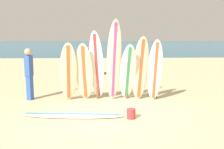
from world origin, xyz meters
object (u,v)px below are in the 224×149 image
object	(u,v)px
surfboard_rack	(112,80)
sand_bucket	(131,114)
surfboard_leaning_far_left	(68,73)
surfboard_leaning_center_right	(128,73)
surfboard_leaning_right	(141,69)
surfboard_leaning_far_right	(155,71)
small_boat_offshore	(88,51)
surfboard_leaning_center_left	(97,66)
surfboard_lying_on_sand	(73,115)
beachgoer_standing	(29,72)
surfboard_leaning_left	(84,72)
surfboard_leaning_center	(114,61)

from	to	relation	value
surfboard_rack	sand_bucket	distance (m)	2.18
surfboard_leaning_far_left	surfboard_leaning_center_right	xyz separation A→B (m)	(1.89, 0.06, -0.02)
surfboard_leaning_center_right	surfboard_leaning_right	distance (m)	0.44
surfboard_leaning_far_right	small_boat_offshore	size ratio (longest dim) A/B	0.84
surfboard_leaning_center_left	surfboard_leaning_far_right	xyz separation A→B (m)	(1.86, -0.17, -0.13)
surfboard_lying_on_sand	sand_bucket	distance (m)	1.55
surfboard_lying_on_sand	surfboard_leaning_center_left	bearing A→B (deg)	68.71
surfboard_leaning_center_left	small_boat_offshore	bearing A→B (deg)	93.91
surfboard_leaning_far_left	surfboard_leaning_far_right	size ratio (longest dim) A/B	0.96
surfboard_leaning_center_left	beachgoer_standing	xyz separation A→B (m)	(-2.24, 0.23, -0.20)
surfboard_leaning_far_left	sand_bucket	distance (m)	2.59
surfboard_rack	surfboard_leaning_far_left	world-z (taller)	surfboard_leaning_far_left
surfboard_leaning_far_right	beachgoer_standing	distance (m)	4.12
surfboard_leaning_left	sand_bucket	distance (m)	2.34
surfboard_leaning_right	sand_bucket	world-z (taller)	surfboard_leaning_right
surfboard_leaning_far_left	sand_bucket	world-z (taller)	surfboard_leaning_far_left
surfboard_leaning_left	surfboard_leaning_right	xyz separation A→B (m)	(1.82, 0.02, 0.10)
surfboard_leaning_left	small_boat_offshore	world-z (taller)	surfboard_leaning_left
small_boat_offshore	surfboard_leaning_far_right	bearing A→B (deg)	-81.48
surfboard_leaning_far_right	surfboard_leaning_center	bearing A→B (deg)	176.73
surfboard_leaning_right	beachgoer_standing	distance (m)	3.66
surfboard_leaning_far_left	small_boat_offshore	distance (m)	22.74
surfboard_rack	beachgoer_standing	size ratio (longest dim) A/B	1.79
surfboard_leaning_far_left	sand_bucket	bearing A→B (deg)	-42.55
beachgoer_standing	small_boat_offshore	world-z (taller)	beachgoer_standing
surfboard_leaning_center	surfboard_leaning_right	world-z (taller)	surfboard_leaning_center
surfboard_leaning_far_right	surfboard_leaning_center_left	bearing A→B (deg)	174.94
surfboard_leaning_center_left	surfboard_leaning_far_right	bearing A→B (deg)	-5.06
surfboard_lying_on_sand	surfboard_leaning_far_right	bearing A→B (deg)	29.85
sand_bucket	surfboard_leaning_center	bearing A→B (deg)	101.73
sand_bucket	surfboard_leaning_center_left	bearing A→B (deg)	116.53
surfboard_rack	surfboard_leaning_left	distance (m)	1.02
surfboard_leaning_right	surfboard_lying_on_sand	size ratio (longest dim) A/B	0.76
surfboard_leaning_far_right	beachgoer_standing	size ratio (longest dim) A/B	1.17
sand_bucket	surfboard_leaning_left	bearing A→B (deg)	126.73
surfboard_leaning_center_right	surfboard_leaning_right	xyz separation A→B (m)	(0.42, 0.06, 0.11)
surfboard_leaning_right	sand_bucket	size ratio (longest dim) A/B	8.17
surfboard_leaning_center_left	surfboard_leaning_center	size ratio (longest dim) A/B	0.87
surfboard_leaning_center_right	beachgoer_standing	world-z (taller)	surfboard_leaning_center_right
surfboard_leaning_center	small_boat_offshore	distance (m)	22.76
surfboard_leaning_far_right	surfboard_lying_on_sand	distance (m)	3.02
surfboard_leaning_right	beachgoer_standing	size ratio (longest dim) A/B	1.23
beachgoer_standing	surfboard_rack	bearing A→B (deg)	0.56
surfboard_leaning_left	small_boat_offshore	xyz separation A→B (m)	(-1.14, 22.61, -0.70)
small_boat_offshore	surfboard_leaning_center	bearing A→B (deg)	-84.72
surfboard_leaning_right	small_boat_offshore	size ratio (longest dim) A/B	0.88
surfboard_leaning_far_right	surfboard_lying_on_sand	world-z (taller)	surfboard_leaning_far_right
sand_bucket	surfboard_lying_on_sand	bearing A→B (deg)	171.31
sand_bucket	surfboard_rack	bearing A→B (deg)	100.79
surfboard_lying_on_sand	beachgoer_standing	xyz separation A→B (m)	(-1.62, 1.82, 0.91)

